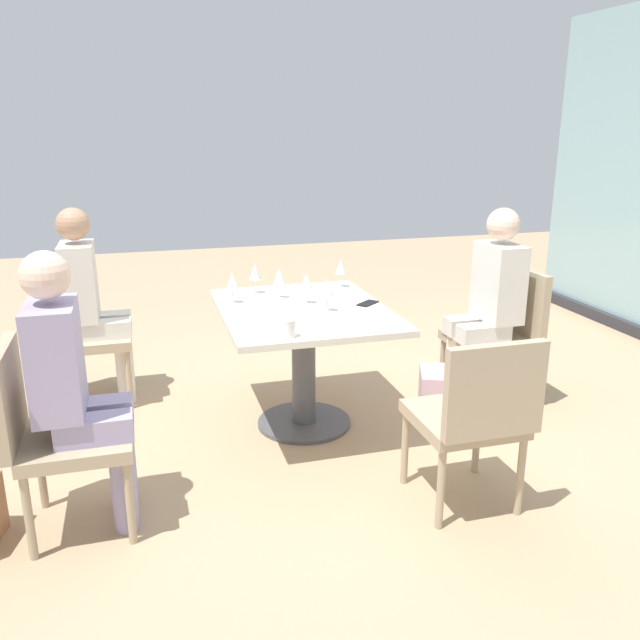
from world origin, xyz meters
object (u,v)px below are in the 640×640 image
person_front_left (91,297)px  person_near_window (489,298)px  chair_far_right (475,412)px  dining_table_main (303,339)px  chair_front_left (76,329)px  wine_glass_2 (306,282)px  wine_glass_0 (232,281)px  wine_glass_3 (328,288)px  handbag_0 (433,392)px  chair_front_right (52,427)px  person_front_right (73,380)px  wine_glass_5 (255,273)px  wine_glass_4 (279,277)px  coffee_cup (288,328)px  handbag_2 (35,372)px  cell_phone_on_table (368,303)px  chair_near_window (502,328)px

person_front_left → person_near_window: bearing=73.1°
person_near_window → chair_far_right: bearing=-32.0°
dining_table_main → chair_front_left: 1.49m
person_front_left → wine_glass_2: person_front_left is taller
wine_glass_0 → wine_glass_3: 0.59m
chair_front_left → handbag_0: size_ratio=2.90×
chair_front_right → person_front_left: bearing=175.7°
chair_far_right → person_front_right: 1.76m
person_near_window → handbag_0: size_ratio=4.20×
wine_glass_5 → wine_glass_4: bearing=39.1°
wine_glass_0 → wine_glass_3: (0.32, 0.49, 0.00)m
wine_glass_2 → coffee_cup: size_ratio=2.06×
wine_glass_3 → coffee_cup: bearing=-39.3°
wine_glass_2 → wine_glass_3: same height
wine_glass_4 → coffee_cup: size_ratio=2.06×
handbag_0 → wine_glass_5: bearing=-93.8°
wine_glass_0 → handbag_0: (0.29, 1.19, -0.72)m
coffee_cup → handbag_2: bearing=-136.1°
dining_table_main → wine_glass_4: bearing=-162.7°
dining_table_main → cell_phone_on_table: 0.43m
person_front_left → chair_far_right: bearing=43.4°
person_front_left → handbag_0: bearing=68.6°
chair_near_window → wine_glass_3: size_ratio=4.70×
chair_front_right → wine_glass_4: wine_glass_4 is taller
cell_phone_on_table → person_near_window: bearing=52.5°
person_front_left → wine_glass_2: bearing=63.0°
chair_front_right → person_front_right: bearing=90.0°
wine_glass_4 → person_front_right: bearing=-48.4°
wine_glass_3 → coffee_cup: (0.39, -0.32, -0.09)m
wine_glass_4 → wine_glass_5: (-0.15, -0.12, 0.00)m
wine_glass_2 → handbag_2: size_ratio=0.62×
cell_phone_on_table → wine_glass_2: bearing=-147.0°
person_front_left → coffee_cup: (1.22, 0.99, 0.08)m
person_near_window → chair_front_right: bearing=-73.8°
chair_front_right → handbag_0: chair_front_right is taller
wine_glass_5 → handbag_0: wine_glass_5 is taller
dining_table_main → person_near_window: (-0.00, 1.19, 0.16)m
dining_table_main → wine_glass_3: (0.10, 0.12, 0.32)m
chair_near_window → wine_glass_2: size_ratio=4.70×
person_front_right → wine_glass_5: 1.52m
person_front_left → coffee_cup: person_front_left is taller
cell_phone_on_table → wine_glass_5: bearing=-164.9°
person_front_right → coffee_cup: bearing=103.2°
wine_glass_4 → chair_front_right: bearing=-51.1°
chair_front_left → chair_far_right: (1.81, 1.82, 0.00)m
chair_far_right → person_front_right: size_ratio=0.69×
wine_glass_4 → dining_table_main: bearing=17.3°
wine_glass_0 → person_front_left: bearing=-121.3°
dining_table_main → wine_glass_4: size_ratio=6.28×
person_front_right → wine_glass_4: (-0.99, 1.11, 0.16)m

